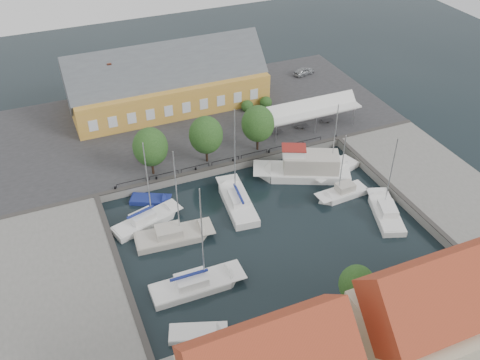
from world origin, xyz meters
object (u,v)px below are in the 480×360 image
Objects in this scene: tent_canopy at (310,110)px; east_boat_a at (334,170)px; west_boat_b at (172,237)px; west_boat_d at (195,286)px; launch_sw at (197,334)px; center_sailboat at (237,203)px; east_boat_b at (342,194)px; car_silver at (304,71)px; east_boat_c at (386,214)px; warehouse at (164,84)px; launch_nw at (150,201)px; car_red at (149,154)px; trawler at (306,169)px; west_boat_a at (146,222)px.

east_boat_a reaches higher than tent_canopy.
west_boat_d is at bearing -90.10° from west_boat_b.
west_boat_d is 2.23× the size of launch_sw.
center_sailboat is 1.39× the size of east_boat_b.
east_boat_c is at bearing 152.00° from car_silver.
warehouse reaches higher than launch_nw.
east_boat_a is 9.66m from east_boat_c.
east_boat_c reaches higher than launch_sw.
east_boat_c is at bearing -30.72° from car_red.
tent_canopy is 25.65m from launch_nw.
east_boat_c is at bearing 16.19° from launch_sw.
center_sailboat reaches higher than west_boat_b.
east_boat_b reaches higher than trawler.
warehouse is 2.24× the size of center_sailboat.
west_boat_b is 7.59m from west_boat_d.
warehouse is at bearing 78.61° from car_silver.
east_boat_c is at bearing -65.54° from trawler.
trawler is 20.72m from west_boat_a.
east_boat_a is 0.96× the size of west_boat_a.
tent_canopy is 32.29m from west_boat_d.
west_boat_a is 4.03m from west_boat_b.
east_boat_a is at bearing 70.35° from east_boat_b.
west_boat_b is at bearing -85.90° from launch_nw.
tent_canopy is at bearing 21.30° from west_boat_a.
west_boat_d reaches higher than east_boat_a.
east_boat_c is at bearing -28.99° from center_sailboat.
car_red is 22.43m from west_boat_d.
launch_nw is at bearing 172.33° from trawler.
launch_nw is at bearing 152.59° from center_sailboat.
east_boat_b is at bearing -102.74° from tent_canopy.
warehouse is 41.71m from launch_sw.
east_boat_c is 23.48m from west_boat_d.
car_red is 0.32× the size of west_boat_d.
launch_sw is (-10.34, -15.47, -0.27)m from center_sailboat.
car_silver is 27.44m from trawler.
tent_canopy is 1.13× the size of west_boat_d.
center_sailboat is 13.92m from east_boat_a.
car_silver is (7.49, 15.25, -2.05)m from tent_canopy.
west_boat_a is (-26.04, -10.16, -3.41)m from tent_canopy.
east_boat_a is at bearing -10.72° from trawler.
center_sailboat is 1.22× the size of east_boat_a.
east_boat_b is at bearing -14.44° from center_sailboat.
car_silver is 0.32× the size of west_boat_b.
warehouse is at bearing 74.83° from west_boat_b.
east_boat_c is at bearing 4.75° from west_boat_d.
car_red is 7.91m from launch_nw.
center_sailboat reaches higher than tent_canopy.
warehouse is 21.63m from tent_canopy.
west_boat_b is at bearing 178.32° from east_boat_b.
west_boat_d reaches higher than launch_sw.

